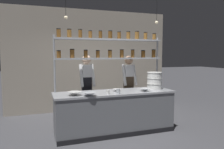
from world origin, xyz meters
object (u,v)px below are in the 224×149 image
container_stack (154,81)px  serving_cup_by_board (118,91)px  prep_bowl_center_front (74,94)px  prep_bowl_center_back (145,90)px  spice_shelf_unit (110,50)px  prep_bowl_near_right (90,94)px  chef_center (129,84)px  serving_cup_front (108,92)px  prep_bowl_near_left (117,90)px  chef_left (87,85)px

container_stack → serving_cup_by_board: container_stack is taller
prep_bowl_center_front → prep_bowl_center_back: (1.58, -0.01, -0.01)m
spice_shelf_unit → prep_bowl_center_back: size_ratio=11.05×
prep_bowl_center_back → prep_bowl_near_right: size_ratio=0.87×
chef_center → serving_cup_front: 1.20m
prep_bowl_near_left → prep_bowl_center_front: 0.99m
chef_left → prep_bowl_near_right: size_ratio=6.49×
chef_left → container_stack: chef_left is taller
prep_bowl_near_right → serving_cup_front: size_ratio=3.32×
container_stack → prep_bowl_center_front: 1.95m
prep_bowl_center_back → serving_cup_by_board: serving_cup_by_board is taller
prep_bowl_near_left → prep_bowl_center_back: bearing=-18.5°
spice_shelf_unit → container_stack: size_ratio=6.38×
prep_bowl_center_front → serving_cup_front: size_ratio=3.51×
chef_center → prep_bowl_center_back: (0.05, -0.80, -0.03)m
spice_shelf_unit → serving_cup_by_board: (-0.02, -0.59, -0.86)m
prep_bowl_near_left → serving_cup_front: 0.38m
spice_shelf_unit → prep_bowl_near_left: spice_shelf_unit is taller
serving_cup_front → prep_bowl_near_right: bearing=-166.5°
serving_cup_by_board → serving_cup_front: bearing=164.5°
container_stack → prep_bowl_near_right: 1.71m
prep_bowl_near_left → prep_bowl_center_back: (0.60, -0.20, 0.01)m
chef_center → prep_bowl_center_back: bearing=-84.7°
chef_center → prep_bowl_near_right: (-1.26, -0.95, -0.03)m
chef_left → prep_bowl_near_left: 0.85m
prep_bowl_near_right → container_stack: bearing=11.9°
chef_center → container_stack: chef_center is taller
container_stack → serving_cup_front: container_stack is taller
chef_center → serving_cup_front: bearing=-133.1°
chef_center → prep_bowl_center_front: chef_center is taller
spice_shelf_unit → serving_cup_by_board: bearing=-92.2°
prep_bowl_near_right → chef_left: bearing=80.2°
prep_bowl_near_left → prep_bowl_center_front: (-0.98, -0.19, 0.01)m
prep_bowl_near_left → prep_bowl_near_right: prep_bowl_near_right is taller
container_stack → prep_bowl_near_left: (-0.96, -0.00, -0.18)m
prep_bowl_center_front → prep_bowl_near_right: (0.27, -0.16, -0.00)m
spice_shelf_unit → chef_left: bearing=141.2°
prep_bowl_near_left → prep_bowl_near_right: (-0.70, -0.35, 0.01)m
container_stack → prep_bowl_center_back: (-0.36, -0.21, -0.17)m
chef_center → serving_cup_by_board: bearing=-123.2°
container_stack → serving_cup_by_board: bearing=-163.5°
chef_center → prep_bowl_near_right: 1.57m
prep_bowl_center_back → chef_left: bearing=142.5°
container_stack → prep_bowl_center_back: 0.44m
prep_bowl_near_left → serving_cup_front: size_ratio=2.31×
chef_center → prep_bowl_center_back: 0.80m
chef_left → prep_bowl_center_front: (-0.45, -0.86, -0.04)m
chef_left → serving_cup_by_board: (0.45, -0.97, -0.03)m
prep_bowl_center_front → chef_center: bearing=27.3°
spice_shelf_unit → container_stack: (1.02, -0.29, -0.71)m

